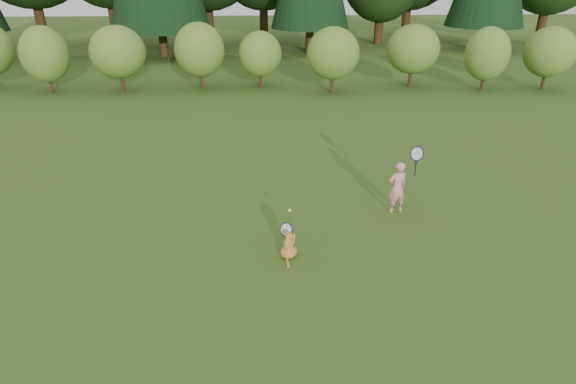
{
  "coord_description": "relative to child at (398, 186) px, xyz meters",
  "views": [
    {
      "loc": [
        -0.24,
        -8.03,
        4.81
      ],
      "look_at": [
        0.2,
        0.8,
        0.7
      ],
      "focal_mm": 30.0,
      "sensor_mm": 36.0,
      "label": 1
    }
  ],
  "objects": [
    {
      "name": "shrub_row",
      "position": [
        -2.56,
        11.84,
        0.79
      ],
      "size": [
        28.0,
        3.0,
        2.8
      ],
      "primitive_type": null,
      "color": "#487825",
      "rests_on": "ground"
    },
    {
      "name": "child",
      "position": [
        0.0,
        0.0,
        0.0
      ],
      "size": [
        0.67,
        0.4,
        1.74
      ],
      "rotation": [
        0.0,
        0.0,
        3.4
      ],
      "color": "pink",
      "rests_on": "ground"
    },
    {
      "name": "cat",
      "position": [
        -2.41,
        -1.66,
        -0.35
      ],
      "size": [
        0.49,
        0.72,
        0.68
      ],
      "rotation": [
        0.0,
        0.0,
        -0.38
      ],
      "color": "#BA5D23",
      "rests_on": "ground"
    },
    {
      "name": "ground",
      "position": [
        -2.56,
        -1.16,
        -0.61
      ],
      "size": [
        100.0,
        100.0,
        0.0
      ],
      "primitive_type": "plane",
      "color": "#2B4A14",
      "rests_on": "ground"
    },
    {
      "name": "tennis_ball",
      "position": [
        -2.36,
        -0.92,
        -0.04
      ],
      "size": [
        0.07,
        0.07,
        0.07
      ],
      "color": "#CADC19",
      "rests_on": "ground"
    }
  ]
}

